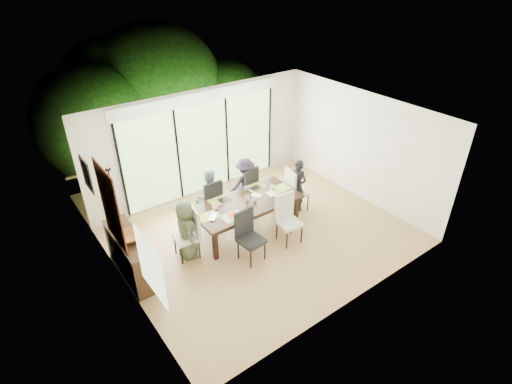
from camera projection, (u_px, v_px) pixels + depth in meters
floor at (263, 235)px, 8.88m from camera, size 6.00×5.00×0.01m
ceiling at (264, 120)px, 7.48m from camera, size 6.00×5.00×0.01m
wall_back at (202, 142)px, 9.91m from camera, size 6.00×0.02×2.70m
wall_front at (357, 244)px, 6.45m from camera, size 6.00×0.02×2.70m
wall_left at (120, 236)px, 6.64m from camera, size 0.02×5.00×2.70m
wall_right at (361, 146)px, 9.71m from camera, size 0.02×5.00×2.70m
glass_doors at (203, 148)px, 9.96m from camera, size 4.20×0.02×2.30m
blinds_header at (200, 98)px, 9.28m from camera, size 4.40×0.06×0.28m
mullion_a at (121, 172)px, 8.88m from camera, size 0.05×0.04×2.30m
mullion_b at (178, 156)px, 9.59m from camera, size 0.05×0.04×2.30m
mullion_c at (227, 142)px, 10.31m from camera, size 0.05×0.04×2.30m
mullion_d at (269, 129)px, 11.02m from camera, size 0.05×0.04×2.30m
side_window at (151, 267)px, 5.76m from camera, size 0.02×0.90×1.00m
deck at (190, 178)px, 11.24m from camera, size 6.00×1.80×0.10m
rail_top at (174, 149)px, 11.48m from camera, size 6.00×0.08×0.06m
foliage_left at (94, 123)px, 10.80m from camera, size 3.20×3.20×3.20m
foliage_mid at (158, 90)px, 12.15m from camera, size 4.00×4.00×4.00m
foliage_right at (223, 103)px, 12.79m from camera, size 2.80×2.80×2.80m
foliage_far at (119, 96)px, 12.21m from camera, size 3.60×3.60×3.60m
table_top at (247, 203)px, 8.67m from camera, size 2.41×1.10×0.06m
table_apron at (247, 206)px, 8.72m from camera, size 2.21×0.90×0.10m
table_leg_fl at (215, 245)px, 8.02m from camera, size 0.09×0.09×0.69m
table_leg_fr at (296, 210)px, 9.12m from camera, size 0.09×0.09×0.69m
table_leg_bl at (195, 225)px, 8.61m from camera, size 0.09×0.09×0.69m
table_leg_br at (273, 194)px, 9.72m from camera, size 0.09×0.09×0.69m
chair_left_end at (186, 234)px, 8.00m from camera, size 0.51×0.51×1.10m
chair_right_end at (298, 189)px, 9.53m from camera, size 0.54×0.54×1.10m
chair_far_left at (209, 199)px, 9.12m from camera, size 0.47×0.47×1.10m
chair_far_right at (245, 186)px, 9.63m from camera, size 0.55×0.55×1.10m
chair_near_left at (251, 237)px, 7.91m from camera, size 0.51×0.51×1.10m
chair_near_right at (290, 220)px, 8.42m from camera, size 0.51×0.51×1.10m
person_left_end at (186, 230)px, 7.96m from camera, size 0.52×0.68×1.29m
person_right_end at (297, 186)px, 9.47m from camera, size 0.51×0.68×1.29m
person_far_left at (209, 196)px, 9.06m from camera, size 0.67×0.51×1.29m
person_far_right at (245, 183)px, 9.57m from camera, size 0.65×0.46×1.29m
placemat_left at (209, 216)px, 8.17m from camera, size 0.44×0.32×0.01m
placemat_right at (280, 188)px, 9.14m from camera, size 0.44×0.32×0.01m
placemat_far_l at (219, 200)px, 8.70m from camera, size 0.44×0.32×0.01m
placemat_far_r at (256, 187)px, 9.21m from camera, size 0.44×0.32×0.01m
placemat_paper at (233, 217)px, 8.17m from camera, size 0.44×0.32×0.01m
tablet_far_l at (224, 200)px, 8.72m from camera, size 0.26×0.18×0.01m
tablet_far_r at (255, 188)px, 9.15m from camera, size 0.24×0.17×0.01m
papers at (273, 193)px, 8.98m from camera, size 0.30×0.22×0.00m
platter_base at (233, 216)px, 8.16m from camera, size 0.26×0.26×0.02m
platter_snacks at (233, 215)px, 8.15m from camera, size 0.20×0.20×0.01m
vase at (247, 198)px, 8.69m from camera, size 0.08×0.08×0.12m
hyacinth_stems at (247, 193)px, 8.63m from camera, size 0.04×0.04×0.16m
hyacinth_blooms at (247, 189)px, 8.57m from camera, size 0.11×0.11×0.11m
laptop at (215, 217)px, 8.15m from camera, size 0.38×0.39×0.03m
cup_a at (215, 207)px, 8.38m from camera, size 0.14×0.14×0.10m
cup_b at (255, 200)px, 8.64m from camera, size 0.14×0.14×0.09m
cup_c at (272, 187)px, 9.11m from camera, size 0.14×0.14×0.10m
book at (254, 197)px, 8.82m from camera, size 0.25×0.27×0.02m
sideboard at (131, 255)px, 7.60m from camera, size 0.44×1.58×0.89m
bowl at (129, 237)px, 7.28m from camera, size 0.47×0.47×0.11m
candlestick_base at (120, 227)px, 7.60m from camera, size 0.10×0.10×0.04m
candlestick_shaft at (114, 199)px, 7.28m from camera, size 0.02×0.02×1.23m
candlestick_pan at (108, 170)px, 6.97m from camera, size 0.10×0.10×0.03m
candle at (107, 167)px, 6.94m from camera, size 0.04×0.04×0.10m
tapestry at (110, 207)px, 6.76m from camera, size 0.02×1.00×1.50m
art_frame at (86, 175)px, 7.63m from camera, size 0.03×0.55×0.65m
art_canvas at (87, 174)px, 7.64m from camera, size 0.01×0.45×0.55m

